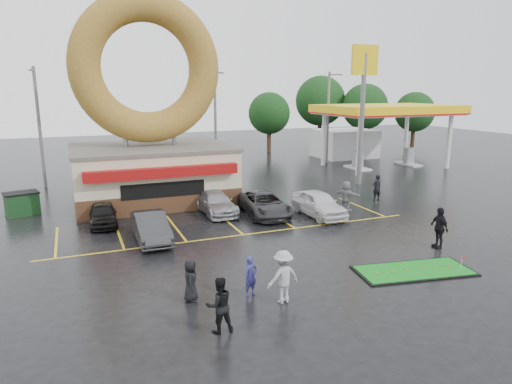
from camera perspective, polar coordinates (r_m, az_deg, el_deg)
name	(u,v)px	position (r m, az deg, el deg)	size (l,w,h in m)	color
ground	(270,257)	(20.83, 1.74, -8.08)	(120.00, 120.00, 0.00)	black
donut_shop	(150,134)	(31.28, -13.10, 7.07)	(10.20, 8.70, 13.50)	#472B19
gas_station	(367,126)	(47.87, 13.76, 8.02)	(12.30, 13.65, 5.90)	silver
shell_sign	(363,89)	(36.38, 13.27, 12.43)	(2.20, 0.36, 10.60)	slate
streetlight_left	(39,125)	(37.85, -25.47, 7.60)	(0.40, 2.21, 9.00)	slate
streetlight_mid	(216,119)	(40.57, -5.07, 9.05)	(0.40, 2.21, 9.00)	slate
streetlight_right	(328,116)	(46.41, 9.05, 9.42)	(0.40, 2.21, 9.00)	slate
tree_far_a	(365,107)	(58.63, 13.46, 10.31)	(5.60, 5.60, 8.00)	#332114
tree_far_b	(415,112)	(60.80, 19.21, 9.42)	(4.90, 4.90, 7.00)	#332114
tree_far_c	(320,101)	(59.81, 8.04, 11.20)	(6.30, 6.30, 9.00)	#332114
tree_far_d	(269,113)	(54.46, 1.66, 9.80)	(4.90, 4.90, 7.00)	#332114
car_black	(103,214)	(26.70, -18.58, -2.64)	(1.46, 3.63, 1.24)	black
car_dgrey	(151,227)	(23.27, -13.02, -4.31)	(1.49, 4.29, 1.41)	#2E2E30
car_silver	(216,203)	(27.79, -5.07, -1.35)	(1.81, 4.45, 1.29)	#9A9A9E
car_grey	(265,204)	(27.20, 1.09, -1.52)	(2.28, 4.95, 1.38)	#2C2C2E
car_white	(319,204)	(27.32, 7.85, -1.44)	(1.77, 4.41, 1.50)	silver
person_blue	(251,276)	(16.87, -0.66, -10.48)	(0.55, 0.36, 1.52)	navy
person_blackjkt	(219,305)	(14.55, -4.61, -13.89)	(0.88, 0.68, 1.80)	black
person_hoodie	(283,277)	(16.35, 3.41, -10.52)	(1.24, 0.71, 1.92)	#9C9C9F
person_bystander	(191,281)	(16.65, -8.18, -10.90)	(0.76, 0.49, 1.55)	black
person_cameraman	(439,228)	(23.35, 21.91, -4.15)	(1.16, 0.48, 1.97)	black
person_walker_near	(346,196)	(28.87, 11.22, -0.44)	(1.72, 0.55, 1.85)	gray
person_walker_far	(377,188)	(31.84, 14.87, 0.54)	(0.64, 0.42, 1.76)	black
dumpster	(22,204)	(30.74, -27.20, -1.35)	(1.80, 1.20, 1.30)	#163B1A
putting_green	(414,271)	(20.31, 19.12, -9.27)	(5.12, 2.86, 0.61)	black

